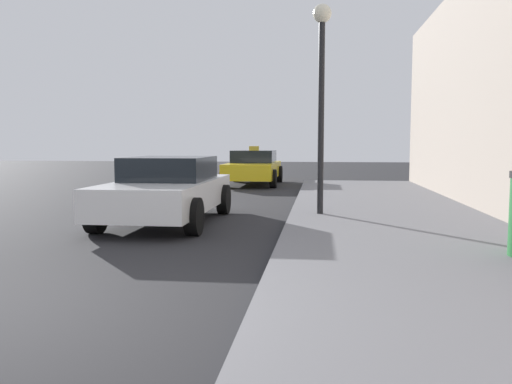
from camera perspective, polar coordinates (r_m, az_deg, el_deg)
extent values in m
plane|color=#232326|center=(5.07, -24.94, -12.90)|extent=(80.00, 80.00, 0.00)
cube|color=slate|center=(4.55, 25.30, -14.00)|extent=(4.00, 32.00, 0.15)
cylinder|color=black|center=(10.52, 6.99, 7.78)|extent=(0.12, 0.12, 3.71)
sphere|color=#F2EACC|center=(10.80, 7.11, 18.48)|extent=(0.36, 0.36, 0.36)
cube|color=white|center=(10.43, -9.50, -0.28)|extent=(1.71, 4.30, 0.55)
cube|color=black|center=(10.60, -9.21, 2.53)|extent=(1.51, 1.94, 0.45)
cylinder|color=black|center=(8.91, -6.68, -2.63)|extent=(0.22, 0.64, 0.64)
cylinder|color=black|center=(9.46, -16.83, -2.36)|extent=(0.22, 0.64, 0.64)
cylinder|color=black|center=(11.59, -3.49, -0.79)|extent=(0.22, 0.64, 0.64)
cylinder|color=black|center=(12.01, -11.55, -0.67)|extent=(0.22, 0.64, 0.64)
cube|color=yellow|center=(19.78, -0.29, 2.38)|extent=(1.73, 4.34, 0.55)
cube|color=black|center=(19.98, -0.21, 3.84)|extent=(1.52, 1.95, 0.45)
cube|color=yellow|center=(19.97, -0.21, 4.72)|extent=(0.36, 0.14, 0.16)
cylinder|color=black|center=(18.32, 1.85, 1.44)|extent=(0.22, 0.64, 0.64)
cylinder|color=black|center=(18.55, -3.48, 1.48)|extent=(0.22, 0.64, 0.64)
cylinder|color=black|center=(21.09, 2.52, 1.94)|extent=(0.22, 0.64, 0.64)
cylinder|color=black|center=(21.29, -2.13, 1.97)|extent=(0.22, 0.64, 0.64)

